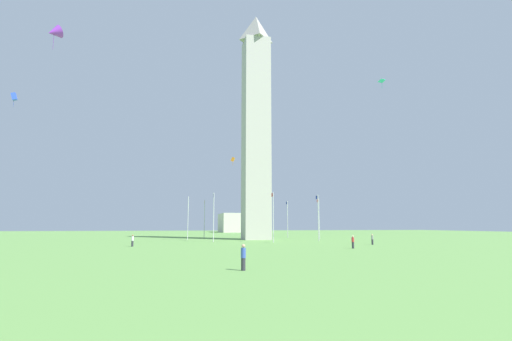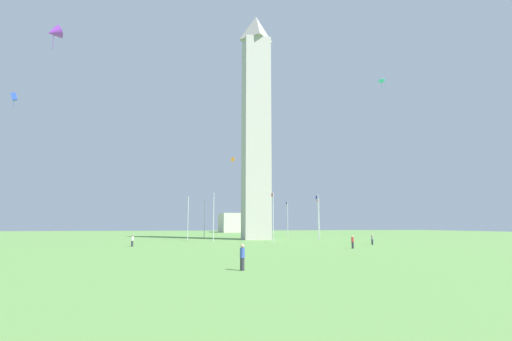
{
  "view_description": "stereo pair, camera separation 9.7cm",
  "coord_description": "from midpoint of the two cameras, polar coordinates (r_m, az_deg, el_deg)",
  "views": [
    {
      "loc": [
        -76.83,
        16.8,
        2.93
      ],
      "look_at": [
        0.0,
        0.0,
        14.15
      ],
      "focal_mm": 26.86,
      "sensor_mm": 36.0,
      "label": 1
    },
    {
      "loc": [
        -76.85,
        16.71,
        2.93
      ],
      "look_at": [
        0.0,
        0.0,
        14.15
      ],
      "focal_mm": 26.86,
      "sensor_mm": 36.0,
      "label": 2
    }
  ],
  "objects": [
    {
      "name": "ground_plane",
      "position": [
        78.7,
        -0.04,
        -10.25
      ],
      "size": [
        260.0,
        260.0,
        0.0
      ],
      "primitive_type": "plane",
      "color": "#609347"
    },
    {
      "name": "obelisk_monument",
      "position": [
        81.48,
        -0.03,
        7.03
      ],
      "size": [
        5.33,
        5.33,
        48.45
      ],
      "color": "#B7B2A8",
      "rests_on": "ground"
    },
    {
      "name": "flagpole_n",
      "position": [
        92.15,
        -1.87,
        -7.04
      ],
      "size": [
        1.12,
        0.14,
        8.53
      ],
      "color": "silver",
      "rests_on": "ground"
    },
    {
      "name": "flagpole_ne",
      "position": [
        86.89,
        -7.72,
        -6.9
      ],
      "size": [
        1.12,
        0.14,
        8.53
      ],
      "color": "silver",
      "rests_on": "ground"
    },
    {
      "name": "flagpole_e",
      "position": [
        76.98,
        -10.12,
        -6.7
      ],
      "size": [
        1.12,
        0.14,
        8.53
      ],
      "color": "silver",
      "rests_on": "ground"
    },
    {
      "name": "flagpole_se",
      "position": [
        67.61,
        -6.37,
        -6.6
      ],
      "size": [
        1.12,
        0.14,
        8.53
      ],
      "color": "silver",
      "rests_on": "ground"
    },
    {
      "name": "flagpole_s",
      "position": [
        65.41,
        2.53,
        -6.59
      ],
      "size": [
        1.12,
        0.14,
        8.53
      ],
      "color": "silver",
      "rests_on": "ground"
    },
    {
      "name": "flagpole_sw",
      "position": [
        72.25,
        9.2,
        -6.64
      ],
      "size": [
        1.12,
        0.14,
        8.53
      ],
      "color": "silver",
      "rests_on": "ground"
    },
    {
      "name": "flagpole_w",
      "position": [
        82.73,
        9.33,
        -6.81
      ],
      "size": [
        1.12,
        0.14,
        8.53
      ],
      "color": "silver",
      "rests_on": "ground"
    },
    {
      "name": "flagpole_nw",
      "position": [
        90.55,
        4.68,
        -7.0
      ],
      "size": [
        1.12,
        0.14,
        8.53
      ],
      "color": "silver",
      "rests_on": "ground"
    },
    {
      "name": "person_blue_shirt",
      "position": [
        25.58,
        -2.01,
        -12.8
      ],
      "size": [
        0.32,
        0.32,
        1.69
      ],
      "rotation": [
        0.0,
        0.0,
        -0.53
      ],
      "color": "#2D2D38",
      "rests_on": "ground"
    },
    {
      "name": "person_white_shirt",
      "position": [
        55.89,
        -17.96,
        -9.9
      ],
      "size": [
        0.32,
        0.32,
        1.63
      ],
      "rotation": [
        0.0,
        0.0,
        -0.42
      ],
      "color": "#2D2D38",
      "rests_on": "ground"
    },
    {
      "name": "person_gray_shirt",
      "position": [
        60.82,
        16.89,
        -9.79
      ],
      "size": [
        0.32,
        0.32,
        1.59
      ],
      "rotation": [
        0.0,
        0.0,
        0.76
      ],
      "color": "#2D2D38",
      "rests_on": "ground"
    },
    {
      "name": "person_red_shirt",
      "position": [
        50.54,
        14.17,
        -10.29
      ],
      "size": [
        0.32,
        0.32,
        1.62
      ],
      "rotation": [
        0.0,
        0.0,
        -0.4
      ],
      "color": "#2D2D38",
      "rests_on": "ground"
    },
    {
      "name": "kite_cyan_diamond",
      "position": [
        60.31,
        18.17,
        12.52
      ],
      "size": [
        0.93,
        0.95,
        1.32
      ],
      "color": "#33C6D1"
    },
    {
      "name": "kite_purple_delta",
      "position": [
        52.0,
        -27.9,
        17.73
      ],
      "size": [
        2.26,
        2.37,
        3.03
      ],
      "color": "purple"
    },
    {
      "name": "kite_blue_box",
      "position": [
        77.11,
        -32.37,
        9.28
      ],
      "size": [
        0.75,
        1.02,
        2.53
      ],
      "color": "blue"
    },
    {
      "name": "kite_orange_box",
      "position": [
        70.72,
        -3.51,
        1.66
      ],
      "size": [
        0.75,
        0.87,
        1.69
      ],
      "color": "orange"
    },
    {
      "name": "distant_building",
      "position": [
        159.53,
        -3.14,
        -7.79
      ],
      "size": [
        19.21,
        12.09,
        7.59
      ],
      "color": "beige",
      "rests_on": "ground"
    }
  ]
}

